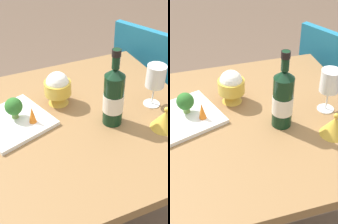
% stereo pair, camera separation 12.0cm
% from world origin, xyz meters
% --- Properties ---
extents(dining_table, '(0.89, 0.89, 0.73)m').
position_xyz_m(dining_table, '(0.00, 0.00, 0.64)').
color(dining_table, olive).
rests_on(dining_table, ground_plane).
extents(chair_by_wall, '(0.53, 0.53, 0.85)m').
position_xyz_m(chair_by_wall, '(-0.62, -0.44, 0.53)').
color(chair_by_wall, teal).
rests_on(chair_by_wall, ground_plane).
extents(wine_bottle, '(0.08, 0.08, 0.30)m').
position_xyz_m(wine_bottle, '(-0.09, 0.06, 0.85)').
color(wine_bottle, black).
rests_on(wine_bottle, dining_table).
extents(wine_glass, '(0.08, 0.08, 0.18)m').
position_xyz_m(wine_glass, '(-0.29, 0.03, 0.86)').
color(wine_glass, white).
rests_on(wine_glass, dining_table).
extents(rice_bowl, '(0.11, 0.11, 0.14)m').
position_xyz_m(rice_bowl, '(0.05, -0.14, 0.80)').
color(rice_bowl, gold).
rests_on(rice_bowl, dining_table).
extents(rice_bowl_lid, '(0.10, 0.10, 0.09)m').
position_xyz_m(rice_bowl_lid, '(-0.25, 0.17, 0.77)').
color(rice_bowl_lid, gold).
rests_on(rice_bowl_lid, dining_table).
extents(serving_plate, '(0.32, 0.32, 0.02)m').
position_xyz_m(serving_plate, '(0.26, -0.08, 0.74)').
color(serving_plate, white).
rests_on(serving_plate, dining_table).
extents(broccoli_floret, '(0.07, 0.07, 0.09)m').
position_xyz_m(broccoli_floret, '(0.25, -0.09, 0.79)').
color(broccoli_floret, '#729E4C').
rests_on(broccoli_floret, serving_plate).
extents(carrot_garnish_left, '(0.03, 0.03, 0.07)m').
position_xyz_m(carrot_garnish_left, '(0.19, -0.04, 0.78)').
color(carrot_garnish_left, orange).
rests_on(carrot_garnish_left, serving_plate).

